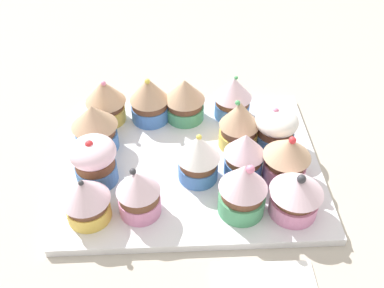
{
  "coord_description": "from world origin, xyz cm",
  "views": [
    {
      "loc": [
        45.51,
        -2.02,
        45.39
      ],
      "look_at": [
        0.0,
        0.0,
        4.2
      ],
      "focal_mm": 40.48,
      "sensor_mm": 36.0,
      "label": 1
    }
  ],
  "objects_px": {
    "baking_tray": "(192,162)",
    "cupcake_10": "(244,154)",
    "cupcake_3": "(86,198)",
    "cupcake_14": "(296,193)",
    "cupcake_2": "(94,160)",
    "cupcake_9": "(239,124)",
    "cupcake_0": "(105,100)",
    "cupcake_6": "(185,99)",
    "cupcake_12": "(276,128)",
    "cupcake_4": "(149,99)",
    "cupcake_13": "(287,157)",
    "cupcake_1": "(95,126)",
    "cupcake_5": "(139,192)",
    "cupcake_8": "(233,97)",
    "cupcake_7": "(198,157)",
    "cupcake_11": "(243,188)"
  },
  "relations": [
    {
      "from": "cupcake_11",
      "to": "cupcake_0",
      "type": "bearing_deg",
      "value": -135.77
    },
    {
      "from": "cupcake_0",
      "to": "cupcake_9",
      "type": "bearing_deg",
      "value": 71.16
    },
    {
      "from": "cupcake_0",
      "to": "cupcake_12",
      "type": "xyz_separation_m",
      "value": [
        0.07,
        0.26,
        -0.01
      ]
    },
    {
      "from": "cupcake_0",
      "to": "cupcake_6",
      "type": "height_order",
      "value": "cupcake_0"
    },
    {
      "from": "baking_tray",
      "to": "cupcake_10",
      "type": "relative_size",
      "value": 5.17
    },
    {
      "from": "cupcake_6",
      "to": "cupcake_13",
      "type": "relative_size",
      "value": 0.97
    },
    {
      "from": "cupcake_4",
      "to": "cupcake_13",
      "type": "xyz_separation_m",
      "value": [
        0.14,
        0.19,
        -0.0
      ]
    },
    {
      "from": "cupcake_2",
      "to": "cupcake_4",
      "type": "xyz_separation_m",
      "value": [
        -0.13,
        0.07,
        0.0
      ]
    },
    {
      "from": "cupcake_13",
      "to": "cupcake_11",
      "type": "bearing_deg",
      "value": -50.01
    },
    {
      "from": "cupcake_9",
      "to": "cupcake_14",
      "type": "bearing_deg",
      "value": 22.54
    },
    {
      "from": "cupcake_10",
      "to": "cupcake_14",
      "type": "bearing_deg",
      "value": 37.67
    },
    {
      "from": "cupcake_9",
      "to": "cupcake_6",
      "type": "bearing_deg",
      "value": -131.77
    },
    {
      "from": "cupcake_12",
      "to": "cupcake_14",
      "type": "xyz_separation_m",
      "value": [
        0.13,
        0.0,
        0.0
      ]
    },
    {
      "from": "cupcake_0",
      "to": "cupcake_4",
      "type": "xyz_separation_m",
      "value": [
        0.0,
        0.07,
        -0.0
      ]
    },
    {
      "from": "cupcake_4",
      "to": "cupcake_8",
      "type": "relative_size",
      "value": 1.07
    },
    {
      "from": "cupcake_1",
      "to": "cupcake_14",
      "type": "distance_m",
      "value": 0.3
    },
    {
      "from": "cupcake_10",
      "to": "cupcake_14",
      "type": "xyz_separation_m",
      "value": [
        0.07,
        0.06,
        -0.0
      ]
    },
    {
      "from": "cupcake_3",
      "to": "cupcake_13",
      "type": "relative_size",
      "value": 0.96
    },
    {
      "from": "cupcake_2",
      "to": "cupcake_3",
      "type": "bearing_deg",
      "value": -2.44
    },
    {
      "from": "cupcake_10",
      "to": "cupcake_3",
      "type": "bearing_deg",
      "value": -71.43
    },
    {
      "from": "cupcake_0",
      "to": "cupcake_3",
      "type": "xyz_separation_m",
      "value": [
        0.2,
        -0.0,
        -0.0
      ]
    },
    {
      "from": "cupcake_2",
      "to": "cupcake_13",
      "type": "distance_m",
      "value": 0.26
    },
    {
      "from": "cupcake_14",
      "to": "cupcake_0",
      "type": "bearing_deg",
      "value": -128.08
    },
    {
      "from": "cupcake_5",
      "to": "cupcake_9",
      "type": "relative_size",
      "value": 0.91
    },
    {
      "from": "cupcake_7",
      "to": "cupcake_8",
      "type": "bearing_deg",
      "value": 155.35
    },
    {
      "from": "cupcake_8",
      "to": "cupcake_10",
      "type": "bearing_deg",
      "value": 0.33
    },
    {
      "from": "cupcake_0",
      "to": "cupcake_12",
      "type": "bearing_deg",
      "value": 74.28
    },
    {
      "from": "cupcake_0",
      "to": "cupcake_14",
      "type": "bearing_deg",
      "value": 51.92
    },
    {
      "from": "cupcake_5",
      "to": "cupcake_11",
      "type": "relative_size",
      "value": 0.87
    },
    {
      "from": "baking_tray",
      "to": "cupcake_3",
      "type": "distance_m",
      "value": 0.17
    },
    {
      "from": "cupcake_8",
      "to": "cupcake_7",
      "type": "bearing_deg",
      "value": -24.65
    },
    {
      "from": "cupcake_13",
      "to": "cupcake_14",
      "type": "relative_size",
      "value": 1.05
    },
    {
      "from": "cupcake_2",
      "to": "cupcake_9",
      "type": "height_order",
      "value": "cupcake_9"
    },
    {
      "from": "baking_tray",
      "to": "cupcake_12",
      "type": "relative_size",
      "value": 5.53
    },
    {
      "from": "baking_tray",
      "to": "cupcake_14",
      "type": "bearing_deg",
      "value": 50.77
    },
    {
      "from": "cupcake_1",
      "to": "cupcake_9",
      "type": "height_order",
      "value": "cupcake_9"
    },
    {
      "from": "cupcake_6",
      "to": "cupcake_7",
      "type": "xyz_separation_m",
      "value": [
        0.13,
        0.01,
        0.0
      ]
    },
    {
      "from": "baking_tray",
      "to": "cupcake_13",
      "type": "xyz_separation_m",
      "value": [
        0.04,
        0.13,
        0.04
      ]
    },
    {
      "from": "cupcake_3",
      "to": "cupcake_14",
      "type": "xyz_separation_m",
      "value": [
        0.0,
        0.26,
        -0.0
      ]
    },
    {
      "from": "baking_tray",
      "to": "cupcake_2",
      "type": "xyz_separation_m",
      "value": [
        0.03,
        -0.13,
        0.04
      ]
    },
    {
      "from": "cupcake_7",
      "to": "cupcake_13",
      "type": "relative_size",
      "value": 1.03
    },
    {
      "from": "cupcake_5",
      "to": "baking_tray",
      "type": "bearing_deg",
      "value": 142.74
    },
    {
      "from": "cupcake_10",
      "to": "cupcake_11",
      "type": "xyz_separation_m",
      "value": [
        0.07,
        -0.01,
        0.0
      ]
    },
    {
      "from": "cupcake_3",
      "to": "cupcake_14",
      "type": "distance_m",
      "value": 0.26
    },
    {
      "from": "cupcake_1",
      "to": "cupcake_12",
      "type": "height_order",
      "value": "cupcake_1"
    },
    {
      "from": "cupcake_2",
      "to": "cupcake_10",
      "type": "distance_m",
      "value": 0.2
    },
    {
      "from": "cupcake_0",
      "to": "cupcake_1",
      "type": "height_order",
      "value": "same"
    },
    {
      "from": "cupcake_8",
      "to": "cupcake_14",
      "type": "height_order",
      "value": "cupcake_8"
    },
    {
      "from": "cupcake_5",
      "to": "cupcake_9",
      "type": "height_order",
      "value": "cupcake_9"
    },
    {
      "from": "cupcake_8",
      "to": "cupcake_1",
      "type": "bearing_deg",
      "value": -72.18
    }
  ]
}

